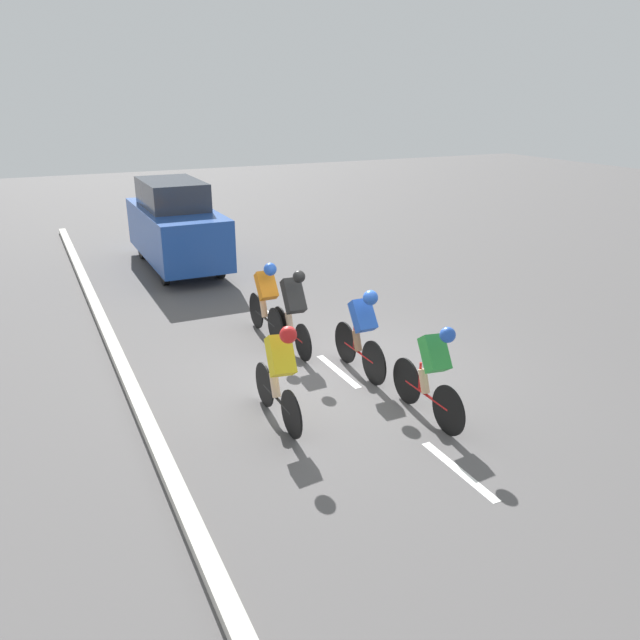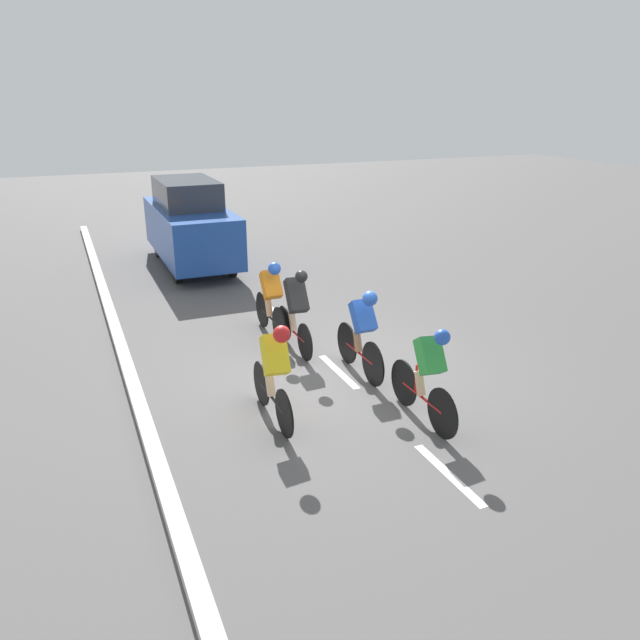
% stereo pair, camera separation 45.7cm
% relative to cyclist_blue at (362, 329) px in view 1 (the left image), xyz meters
% --- Properties ---
extents(ground_plane, '(60.00, 60.00, 0.00)m').
position_rel_cyclist_blue_xyz_m(ground_plane, '(0.28, -0.19, -0.79)').
color(ground_plane, '#565454').
extents(lane_stripe_near, '(0.12, 1.40, 0.01)m').
position_rel_cyclist_blue_xyz_m(lane_stripe_near, '(0.28, 2.93, -0.78)').
color(lane_stripe_near, white).
rests_on(lane_stripe_near, ground).
extents(lane_stripe_mid, '(0.12, 1.40, 0.01)m').
position_rel_cyclist_blue_xyz_m(lane_stripe_mid, '(0.28, -0.27, -0.78)').
color(lane_stripe_mid, white).
rests_on(lane_stripe_mid, ground).
extents(lane_stripe_far, '(0.12, 1.40, 0.01)m').
position_rel_cyclist_blue_xyz_m(lane_stripe_far, '(0.28, -3.47, -0.78)').
color(lane_stripe_far, white).
rests_on(lane_stripe_far, ground).
extents(curb, '(0.20, 27.19, 0.14)m').
position_rel_cyclist_blue_xyz_m(curb, '(3.48, -0.27, -0.72)').
color(curb, beige).
rests_on(curb, ground).
extents(cyclist_blue, '(0.32, 1.66, 1.50)m').
position_rel_cyclist_blue_xyz_m(cyclist_blue, '(0.00, 0.00, 0.00)').
color(cyclist_blue, black).
rests_on(cyclist_blue, ground).
extents(cyclist_yellow, '(0.37, 1.65, 1.50)m').
position_rel_cyclist_blue_xyz_m(cyclist_yellow, '(1.77, 0.91, 0.01)').
color(cyclist_yellow, black).
rests_on(cyclist_yellow, ground).
extents(cyclist_green, '(0.36, 1.70, 1.46)m').
position_rel_cyclist_blue_xyz_m(cyclist_green, '(-0.13, 1.71, -0.03)').
color(cyclist_green, black).
rests_on(cyclist_green, ground).
extents(cyclist_black, '(0.34, 1.68, 1.54)m').
position_rel_cyclist_blue_xyz_m(cyclist_black, '(0.61, -1.36, 0.02)').
color(cyclist_black, black).
rests_on(cyclist_black, ground).
extents(cyclist_orange, '(0.32, 1.70, 1.50)m').
position_rel_cyclist_blue_xyz_m(cyclist_orange, '(0.78, -2.19, -0.00)').
color(cyclist_orange, black).
rests_on(cyclist_orange, ground).
extents(support_car, '(1.70, 4.50, 2.24)m').
position_rel_cyclist_blue_xyz_m(support_car, '(1.07, -7.91, 0.33)').
color(support_car, black).
rests_on(support_car, ground).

